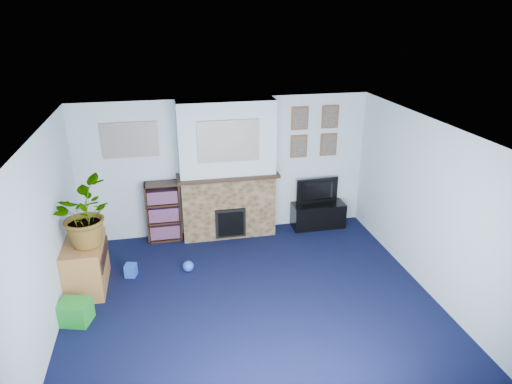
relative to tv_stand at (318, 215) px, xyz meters
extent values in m
cube|color=black|center=(-1.65, -2.03, -0.23)|extent=(5.00, 4.50, 0.01)
cube|color=white|center=(-1.65, -2.03, 2.17)|extent=(5.00, 4.50, 0.01)
cube|color=#ADC2D2|center=(-1.65, 0.22, 0.97)|extent=(5.00, 0.04, 2.40)
cube|color=#ADC2D2|center=(-1.65, -4.28, 0.97)|extent=(5.00, 0.04, 2.40)
cube|color=#ADC2D2|center=(-4.15, -2.03, 0.97)|extent=(0.04, 4.50, 2.40)
cube|color=#ADC2D2|center=(0.85, -2.03, 0.97)|extent=(0.04, 4.50, 2.40)
cube|color=brown|center=(-1.65, 0.02, 0.33)|extent=(1.60, 0.40, 1.10)
cube|color=brown|center=(-1.65, 0.02, 1.52)|extent=(1.60, 0.40, 1.30)
cube|color=brown|center=(-1.65, -0.01, 0.90)|extent=(1.72, 0.50, 0.05)
cube|color=brown|center=(-1.65, -0.19, 0.10)|extent=(0.52, 0.08, 0.52)
cube|color=brown|center=(-1.65, -0.23, 0.10)|extent=(0.44, 0.02, 0.44)
cube|color=gray|center=(-1.65, -0.19, 1.55)|extent=(1.00, 0.03, 0.68)
cube|color=gray|center=(-3.20, 0.21, 1.55)|extent=(0.90, 0.03, 0.58)
cube|color=brown|center=(-0.35, 0.20, 1.77)|extent=(0.30, 0.03, 0.40)
cube|color=brown|center=(0.20, 0.20, 1.77)|extent=(0.30, 0.03, 0.40)
cube|color=brown|center=(-0.35, 0.20, 1.27)|extent=(0.30, 0.03, 0.40)
cube|color=brown|center=(0.20, 0.20, 1.27)|extent=(0.30, 0.03, 0.40)
cube|color=black|center=(0.00, 0.00, 0.00)|extent=(0.96, 0.40, 0.45)
imported|color=black|center=(0.00, 0.02, 0.45)|extent=(0.79, 0.15, 0.45)
cube|color=black|center=(-2.77, 0.20, 0.30)|extent=(0.58, 0.02, 1.05)
cube|color=black|center=(-3.04, 0.07, 0.30)|extent=(0.03, 0.28, 1.05)
cube|color=black|center=(-2.49, 0.07, 0.30)|extent=(0.03, 0.28, 1.05)
cube|color=black|center=(-2.77, 0.07, -0.21)|extent=(0.56, 0.28, 0.03)
cube|color=black|center=(-2.77, 0.07, 0.12)|extent=(0.56, 0.28, 0.03)
cube|color=black|center=(-2.77, 0.07, 0.46)|extent=(0.56, 0.28, 0.03)
cube|color=black|center=(-2.77, 0.07, 0.81)|extent=(0.56, 0.28, 0.03)
cube|color=black|center=(-2.77, 0.06, -0.05)|extent=(0.50, 0.22, 0.24)
cube|color=black|center=(-2.77, 0.06, 0.28)|extent=(0.50, 0.22, 0.24)
cube|color=black|center=(-2.77, 0.06, 0.59)|extent=(0.50, 0.22, 0.22)
cube|color=#9C6532|center=(-3.89, -1.19, 0.12)|extent=(0.52, 0.93, 0.72)
imported|color=#26661E|center=(-3.84, -1.24, 0.95)|extent=(0.91, 0.98, 0.91)
cube|color=gold|center=(-1.73, -0.03, 1.00)|extent=(0.09, 0.06, 0.13)
cylinder|color=#B2BFC6|center=(-1.41, -0.03, 1.01)|extent=(0.05, 0.05, 0.15)
sphere|color=slate|center=(-2.19, -0.03, 0.99)|extent=(0.13, 0.13, 0.13)
cylinder|color=blue|center=(-0.89, -0.03, 0.99)|extent=(0.06, 0.06, 0.12)
cube|color=#198C26|center=(-3.95, -2.01, -0.08)|extent=(0.45, 0.40, 0.30)
sphere|color=blue|center=(-2.45, -1.07, -0.14)|extent=(0.17, 0.17, 0.17)
cube|color=blue|center=(-3.31, -1.03, -0.12)|extent=(0.19, 0.19, 0.19)
cylinder|color=#198C26|center=(-3.95, -0.83, -0.15)|extent=(0.29, 0.13, 0.17)
camera|label=1|loc=(-2.68, -7.20, 3.54)|focal=32.00mm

